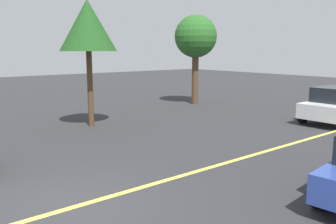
# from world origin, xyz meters

# --- Properties ---
(ground_plane) EXTENTS (80.00, 80.00, 0.00)m
(ground_plane) POSITION_xyz_m (0.00, 0.00, 0.00)
(ground_plane) COLOR #2D2D30
(lane_marking_centre) EXTENTS (28.00, 0.16, 0.01)m
(lane_marking_centre) POSITION_xyz_m (3.00, 0.00, 0.01)
(lane_marking_centre) COLOR #E0D14C
(tree_left_verge) EXTENTS (2.41, 2.41, 5.40)m
(tree_left_verge) POSITION_xyz_m (4.09, 7.22, 4.29)
(tree_left_verge) COLOR #513823
(tree_left_verge) RESTS_ON ground_plane
(tree_centre_verge) EXTENTS (2.56, 2.56, 5.40)m
(tree_centre_verge) POSITION_xyz_m (12.12, 9.18, 4.05)
(tree_centre_verge) COLOR #513823
(tree_centre_verge) RESTS_ON ground_plane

